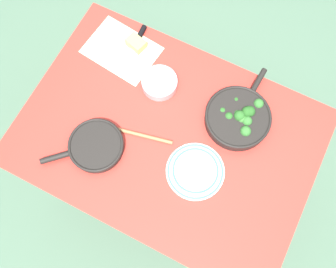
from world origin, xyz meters
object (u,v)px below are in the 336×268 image
wooden_spoon (124,131)px  grater_knife (137,42)px  skillet_broccoli (239,117)px  prep_bowl_steel (160,83)px  dinner_plate_stack (195,171)px  cheese_block (136,43)px  skillet_eggs (95,146)px

wooden_spoon → grater_knife: size_ratio=1.35×
skillet_broccoli → prep_bowl_steel: skillet_broccoli is taller
wooden_spoon → dinner_plate_stack: (-0.34, 0.02, 0.00)m
cheese_block → dinner_plate_stack: 0.63m
skillet_broccoli → wooden_spoon: skillet_broccoli is taller
wooden_spoon → dinner_plate_stack: size_ratio=1.41×
grater_knife → wooden_spoon: bearing=17.0°
grater_knife → skillet_broccoli: bearing=72.4°
grater_knife → prep_bowl_steel: prep_bowl_steel is taller
skillet_eggs → wooden_spoon: bearing=-164.1°
prep_bowl_steel → skillet_eggs: bearing=74.3°
cheese_block → prep_bowl_steel: size_ratio=0.61×
prep_bowl_steel → skillet_broccoli: bearing=-179.4°
dinner_plate_stack → skillet_broccoli: bearing=-102.7°
grater_knife → cheese_block: bearing=17.7°
grater_knife → prep_bowl_steel: bearing=49.5°
wooden_spoon → skillet_broccoli: bearing=-159.5°
skillet_eggs → wooden_spoon: (-0.07, -0.11, -0.01)m
cheese_block → skillet_broccoli: bearing=167.5°
skillet_broccoli → cheese_block: size_ratio=4.15×
skillet_eggs → grater_knife: (0.08, -0.51, -0.01)m
skillet_broccoli → prep_bowl_steel: bearing=94.0°
skillet_broccoli → skillet_eggs: skillet_broccoli is taller
cheese_block → prep_bowl_steel: 0.22m
skillet_eggs → cheese_block: 0.50m
skillet_broccoli → cheese_block: (0.55, -0.12, -0.01)m
skillet_broccoli → cheese_block: bearing=80.9°
skillet_broccoli → grater_knife: bearing=79.6°
grater_knife → cheese_block: size_ratio=2.62×
cheese_block → prep_bowl_steel: bearing=145.5°
skillet_eggs → prep_bowl_steel: (-0.10, -0.37, -0.00)m
skillet_eggs → cheese_block: size_ratio=3.05×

